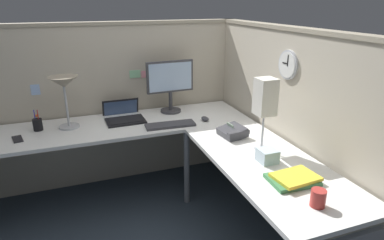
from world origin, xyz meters
TOP-DOWN VIEW (x-y plane):
  - ground_plane at (0.00, 0.00)m, footprint 6.80×6.80m
  - cubicle_wall_back at (-0.36, 0.87)m, footprint 2.57×0.12m
  - cubicle_wall_right at (0.87, -0.27)m, footprint 0.12×2.37m
  - desk at (-0.15, -0.05)m, footprint 2.35×2.15m
  - monitor at (0.17, 0.64)m, footprint 0.46×0.20m
  - laptop at (-0.30, 0.60)m, footprint 0.35×0.39m
  - keyboard at (0.05, 0.26)m, footprint 0.44×0.16m
  - computer_mouse at (0.38, 0.29)m, footprint 0.06×0.10m
  - desk_lamp_dome at (-0.78, 0.53)m, footprint 0.24×0.24m
  - pen_cup at (-1.03, 0.55)m, footprint 0.08×0.08m
  - cell_phone at (-1.17, 0.39)m, footprint 0.10×0.16m
  - office_phone at (0.45, -0.14)m, footprint 0.21×0.23m
  - book_stack at (0.47, -0.90)m, footprint 0.30×0.23m
  - desk_lamp_paper at (0.54, -0.42)m, footprint 0.13×0.13m
  - coffee_mug at (0.44, -1.15)m, footprint 0.08×0.08m
  - tissue_box at (0.47, -0.62)m, footprint 0.12×0.12m
  - wall_clock at (0.82, -0.28)m, footprint 0.04×0.22m
  - pinned_note_leftmost at (-0.03, 0.82)m, footprint 0.09×0.00m
  - pinned_note_middle at (-0.13, 0.82)m, footprint 0.10×0.00m
  - pinned_note_rightmost at (-1.03, 0.82)m, footprint 0.07×0.00m

SIDE VIEW (x-z plane):
  - ground_plane at x=0.00m, z-range 0.00..0.00m
  - desk at x=-0.15m, z-range 0.27..1.00m
  - cell_phone at x=-1.17m, z-range 0.73..0.74m
  - keyboard at x=0.05m, z-range 0.73..0.75m
  - computer_mouse at x=0.38m, z-range 0.73..0.76m
  - book_stack at x=0.47m, z-range 0.73..0.77m
  - laptop at x=-0.30m, z-range 0.65..0.86m
  - office_phone at x=0.45m, z-range 0.71..0.82m
  - tissue_box at x=0.47m, z-range 0.73..0.82m
  - coffee_mug at x=0.44m, z-range 0.73..0.83m
  - pen_cup at x=-1.03m, z-range 0.69..0.87m
  - cubicle_wall_back at x=-0.36m, z-range 0.00..1.58m
  - cubicle_wall_right at x=0.87m, z-range 0.00..1.58m
  - pinned_note_rightmost at x=-1.03m, z-range 0.97..1.06m
  - monitor at x=0.17m, z-range 0.77..1.27m
  - pinned_note_leftmost at x=-0.03m, z-range 1.05..1.12m
  - pinned_note_middle at x=-0.13m, z-range 1.05..1.13m
  - desk_lamp_dome at x=-0.78m, z-range 0.87..1.32m
  - desk_lamp_paper at x=0.54m, z-range 0.85..1.38m
  - wall_clock at x=0.82m, z-range 1.20..1.42m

